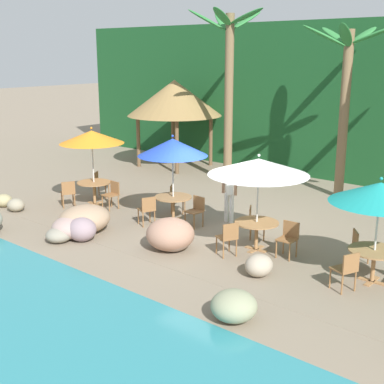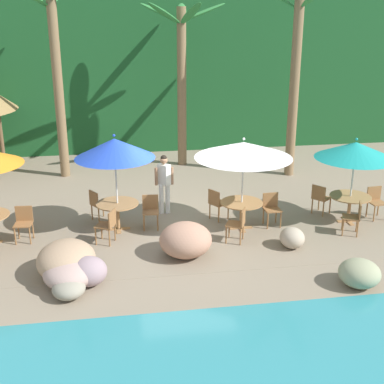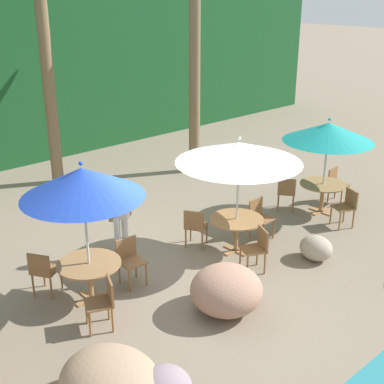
{
  "view_description": "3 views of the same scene",
  "coord_description": "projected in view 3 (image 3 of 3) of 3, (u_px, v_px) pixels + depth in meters",
  "views": [
    {
      "loc": [
        8.33,
        -10.94,
        4.81
      ],
      "look_at": [
        -0.79,
        -0.12,
        1.08
      ],
      "focal_mm": 49.68,
      "sensor_mm": 36.0,
      "label": 1
    },
    {
      "loc": [
        -1.78,
        -12.61,
        5.5
      ],
      "look_at": [
        0.22,
        0.04,
        0.96
      ],
      "focal_mm": 48.82,
      "sensor_mm": 36.0,
      "label": 2
    },
    {
      "loc": [
        -5.66,
        -6.86,
        5.14
      ],
      "look_at": [
        0.72,
        0.2,
        1.37
      ],
      "focal_mm": 48.97,
      "sensor_mm": 36.0,
      "label": 3
    }
  ],
  "objects": [
    {
      "name": "ground_plane",
      "position": [
        172.0,
        269.0,
        10.15
      ],
      "size": [
        120.0,
        120.0,
        0.0
      ],
      "primitive_type": "plane",
      "color": "gray"
    },
    {
      "name": "dining_table_teal",
      "position": [
        323.0,
        189.0,
        12.5
      ],
      "size": [
        1.1,
        1.1,
        0.74
      ],
      "color": "#A37547",
      "rests_on": "ground"
    },
    {
      "name": "umbrella_teal",
      "position": [
        328.0,
        132.0,
        11.98
      ],
      "size": [
        2.1,
        2.1,
        2.34
      ],
      "color": "silver",
      "rests_on": "ground"
    },
    {
      "name": "dining_table_blue",
      "position": [
        89.0,
        269.0,
        8.94
      ],
      "size": [
        1.1,
        1.1,
        0.74
      ],
      "color": "#A37547",
      "rests_on": "ground"
    },
    {
      "name": "chair_teal_seaward",
      "position": [
        336.0,
        182.0,
        13.17
      ],
      "size": [
        0.46,
        0.47,
        0.87
      ],
      "color": "olive",
      "rests_on": "ground"
    },
    {
      "name": "chair_teal_left",
      "position": [
        347.0,
        205.0,
        11.82
      ],
      "size": [
        0.56,
        0.55,
        0.87
      ],
      "color": "olive",
      "rests_on": "ground"
    },
    {
      "name": "rock_seawall",
      "position": [
        271.0,
        312.0,
        8.22
      ],
      "size": [
        15.39,
        3.68,
        0.81
      ],
      "color": "tan",
      "rests_on": "ground"
    },
    {
      "name": "chair_teal_inland",
      "position": [
        286.0,
        191.0,
        12.6
      ],
      "size": [
        0.59,
        0.59,
        0.87
      ],
      "color": "olive",
      "rests_on": "ground"
    },
    {
      "name": "chair_blue_left",
      "position": [
        104.0,
        300.0,
        8.26
      ],
      "size": [
        0.56,
        0.55,
        0.87
      ],
      "color": "olive",
      "rests_on": "ground"
    },
    {
      "name": "palm_tree_third",
      "position": [
        194.0,
        19.0,
        14.01
      ],
      "size": [
        3.7,
        3.69,
        6.55
      ],
      "color": "brown",
      "rests_on": "ground"
    },
    {
      "name": "terrace_deck",
      "position": [
        172.0,
        269.0,
        10.15
      ],
      "size": [
        18.0,
        5.2,
        0.01
      ],
      "color": "gray",
      "rests_on": "ground"
    },
    {
      "name": "chair_white_left",
      "position": [
        257.0,
        247.0,
        9.94
      ],
      "size": [
        0.56,
        0.56,
        0.87
      ],
      "color": "olive",
      "rests_on": "ground"
    },
    {
      "name": "dining_table_white",
      "position": [
        236.0,
        224.0,
        10.63
      ],
      "size": [
        1.1,
        1.1,
        0.74
      ],
      "color": "#A37547",
      "rests_on": "ground"
    },
    {
      "name": "palm_tree_second",
      "position": [
        44.0,
        44.0,
        13.3
      ],
      "size": [
        3.02,
        3.1,
        5.72
      ],
      "color": "brown",
      "rests_on": "ground"
    },
    {
      "name": "chair_white_seaward",
      "position": [
        259.0,
        215.0,
        11.28
      ],
      "size": [
        0.44,
        0.44,
        0.87
      ],
      "color": "olive",
      "rests_on": "ground"
    },
    {
      "name": "umbrella_white",
      "position": [
        239.0,
        152.0,
        10.07
      ],
      "size": [
        2.48,
        2.48,
        2.46
      ],
      "color": "silver",
      "rests_on": "ground"
    },
    {
      "name": "umbrella_blue",
      "position": [
        82.0,
        183.0,
        8.36
      ],
      "size": [
        2.02,
        2.02,
        2.56
      ],
      "color": "silver",
      "rests_on": "ground"
    },
    {
      "name": "chair_white_inland",
      "position": [
        195.0,
        225.0,
        10.81
      ],
      "size": [
        0.58,
        0.58,
        0.87
      ],
      "color": "olive",
      "rests_on": "ground"
    },
    {
      "name": "waiter_in_white",
      "position": [
        120.0,
        212.0,
        10.29
      ],
      "size": [
        0.52,
        0.39,
        1.7
      ],
      "color": "white",
      "rests_on": "ground"
    },
    {
      "name": "chair_blue_seaward",
      "position": [
        130.0,
        258.0,
        9.53
      ],
      "size": [
        0.45,
        0.46,
        0.87
      ],
      "color": "olive",
      "rests_on": "ground"
    },
    {
      "name": "chair_blue_inland",
      "position": [
        43.0,
        270.0,
        9.12
      ],
      "size": [
        0.58,
        0.58,
        0.87
      ],
      "color": "olive",
      "rests_on": "ground"
    }
  ]
}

